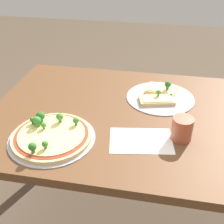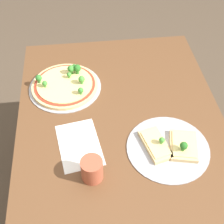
# 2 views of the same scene
# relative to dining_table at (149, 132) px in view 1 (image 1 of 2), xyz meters

# --- Properties ---
(ground_plane) EXTENTS (8.00, 8.00, 0.00)m
(ground_plane) POSITION_rel_dining_table_xyz_m (0.00, 0.00, -0.62)
(ground_plane) COLOR brown
(dining_table) EXTENTS (1.37, 0.84, 0.71)m
(dining_table) POSITION_rel_dining_table_xyz_m (0.00, 0.00, 0.00)
(dining_table) COLOR brown
(dining_table) RESTS_ON ground_plane
(pizza_tray_whole) EXTENTS (0.32, 0.32, 0.07)m
(pizza_tray_whole) POSITION_rel_dining_table_xyz_m (0.35, 0.22, 0.10)
(pizza_tray_whole) COLOR #A3A3A8
(pizza_tray_whole) RESTS_ON dining_table
(pizza_tray_slice) EXTENTS (0.31, 0.31, 0.06)m
(pizza_tray_slice) POSITION_rel_dining_table_xyz_m (-0.03, -0.16, 0.09)
(pizza_tray_slice) COLOR #A3A3A8
(pizza_tray_slice) RESTS_ON dining_table
(drinking_cup) EXTENTS (0.08, 0.08, 0.09)m
(drinking_cup) POSITION_rel_dining_table_xyz_m (-0.12, 0.13, 0.13)
(drinking_cup) COLOR #AD5138
(drinking_cup) RESTS_ON dining_table
(paper_menu) EXTENTS (0.25, 0.18, 0.00)m
(paper_menu) POSITION_rel_dining_table_xyz_m (0.02, 0.18, 0.09)
(paper_menu) COLOR white
(paper_menu) RESTS_ON dining_table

